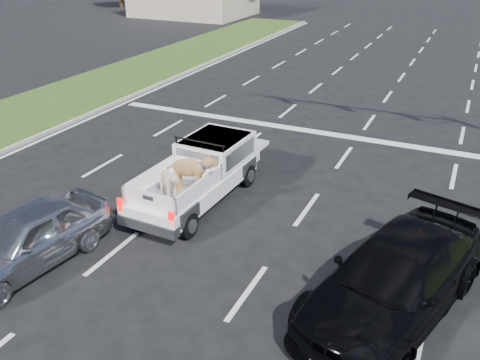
{
  "coord_description": "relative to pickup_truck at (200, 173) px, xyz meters",
  "views": [
    {
      "loc": [
        5.26,
        -7.87,
        6.77
      ],
      "look_at": [
        0.65,
        2.0,
        1.54
      ],
      "focal_mm": 38.0,
      "sensor_mm": 36.0,
      "label": 1
    }
  ],
  "objects": [
    {
      "name": "road_markings",
      "position": [
        1.17,
        3.3,
        -0.83
      ],
      "size": [
        17.75,
        60.0,
        0.01
      ],
      "color": "silver",
      "rests_on": "ground"
    },
    {
      "name": "pickup_truck",
      "position": [
        0.0,
        0.0,
        0.0
      ],
      "size": [
        1.97,
        4.79,
        1.77
      ],
      "rotation": [
        0.0,
        0.0,
        -0.04
      ],
      "color": "black",
      "rests_on": "ground"
    },
    {
      "name": "black_coupe",
      "position": [
        5.75,
        -2.52,
        -0.08
      ],
      "size": [
        3.53,
        5.61,
        1.51
      ],
      "primitive_type": "imported",
      "rotation": [
        0.0,
        0.0,
        -0.29
      ],
      "color": "black",
      "rests_on": "ground"
    },
    {
      "name": "grass_median_left",
      "position": [
        -10.33,
        2.73,
        -0.79
      ],
      "size": [
        5.0,
        60.0,
        0.1
      ],
      "primitive_type": "cube",
      "color": "#2C4816",
      "rests_on": "ground"
    },
    {
      "name": "silver_sedan",
      "position": [
        -1.98,
        -4.41,
        -0.15
      ],
      "size": [
        2.11,
        4.25,
        1.39
      ],
      "primitive_type": "imported",
      "rotation": [
        0.0,
        0.0,
        -0.12
      ],
      "color": "#A4A6AB",
      "rests_on": "ground"
    },
    {
      "name": "curb_left",
      "position": [
        -7.88,
        2.73,
        -0.77
      ],
      "size": [
        0.15,
        60.0,
        0.14
      ],
      "primitive_type": "cube",
      "color": "gray",
      "rests_on": "ground"
    },
    {
      "name": "ground",
      "position": [
        1.17,
        -3.27,
        -0.84
      ],
      "size": [
        160.0,
        160.0,
        0.0
      ],
      "primitive_type": "plane",
      "color": "black",
      "rests_on": "ground"
    }
  ]
}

